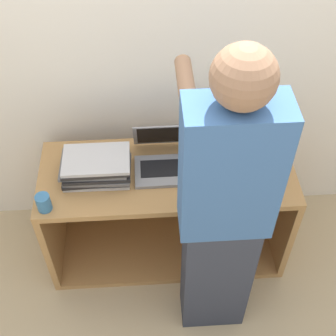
# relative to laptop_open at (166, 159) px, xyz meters

# --- Properties ---
(ground_plane) EXTENTS (12.00, 12.00, 0.00)m
(ground_plane) POSITION_rel_laptop_open_xyz_m (0.00, -0.33, -0.76)
(ground_plane) COLOR tan
(wall_back) EXTENTS (8.00, 0.05, 2.40)m
(wall_back) POSITION_rel_laptop_open_xyz_m (0.00, 0.33, 0.44)
(wall_back) COLOR silver
(wall_back) RESTS_ON ground_plane
(cart) EXTENTS (1.38, 0.55, 0.71)m
(cart) POSITION_rel_laptop_open_xyz_m (0.00, 0.02, -0.40)
(cart) COLOR #A87A47
(cart) RESTS_ON ground_plane
(laptop_open) EXTENTS (0.35, 0.33, 0.23)m
(laptop_open) POSITION_rel_laptop_open_xyz_m (0.00, 0.00, 0.00)
(laptop_open) COLOR gray
(laptop_open) RESTS_ON cart
(laptop_stack_left) EXTENTS (0.37, 0.25, 0.14)m
(laptop_stack_left) POSITION_rel_laptop_open_xyz_m (-0.37, -0.06, 0.02)
(laptop_stack_left) COLOR #B7B7BC
(laptop_stack_left) RESTS_ON cart
(laptop_stack_right) EXTENTS (0.36, 0.25, 0.12)m
(laptop_stack_right) POSITION_rel_laptop_open_xyz_m (0.38, -0.06, 0.01)
(laptop_stack_right) COLOR gray
(laptop_stack_right) RESTS_ON cart
(person) EXTENTS (0.40, 0.54, 1.77)m
(person) POSITION_rel_laptop_open_xyz_m (0.22, -0.50, 0.14)
(person) COLOR #2D3342
(person) RESTS_ON ground_plane
(mug) EXTENTS (0.07, 0.07, 0.09)m
(mug) POSITION_rel_laptop_open_xyz_m (-0.62, -0.26, -0.00)
(mug) COLOR teal
(mug) RESTS_ON cart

